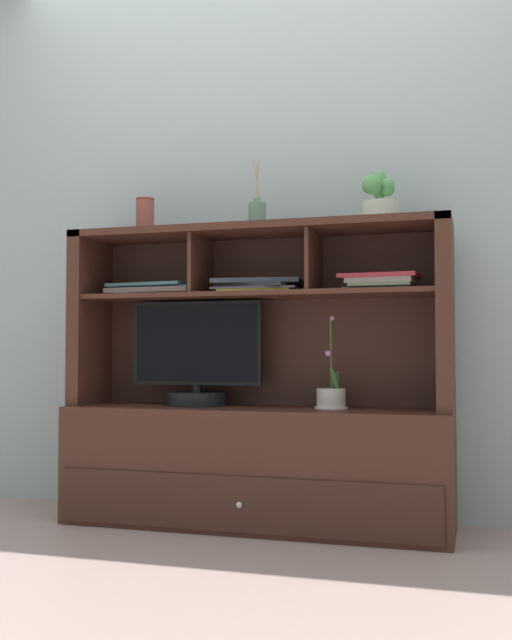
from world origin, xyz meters
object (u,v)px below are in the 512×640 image
object	(u,v)px
magazine_stack_left	(380,282)
diffuser_bottle	(257,214)
magazine_stack_centre	(257,286)
tv_monitor	(197,363)
magazine_stack_right	(153,289)
potted_orchid	(331,398)
ceramic_vase	(145,215)
media_console	(256,433)
potted_succulent	(381,204)

from	to	relation	value
magazine_stack_left	diffuser_bottle	xyz separation A→B (m)	(-0.51, 0.02, 0.30)
magazine_stack_centre	diffuser_bottle	bearing A→B (deg)	-65.92
tv_monitor	magazine_stack_right	world-z (taller)	magazine_stack_right
potted_orchid	magazine_stack_left	size ratio (longest dim) A/B	1.19
tv_monitor	magazine_stack_left	distance (m)	0.84
potted_orchid	magazine_stack_centre	distance (m)	0.56
potted_orchid	magazine_stack_centre	world-z (taller)	magazine_stack_centre
tv_monitor	ceramic_vase	distance (m)	0.69
media_console	magazine_stack_right	distance (m)	0.77
tv_monitor	magazine_stack_right	distance (m)	0.38
potted_orchid	magazine_stack_centre	bearing A→B (deg)	178.01
magazine_stack_left	ceramic_vase	bearing A→B (deg)	178.27
media_console	tv_monitor	distance (m)	0.39
magazine_stack_left	diffuser_bottle	distance (m)	0.60
potted_succulent	media_console	bearing A→B (deg)	-177.26
potted_orchid	potted_succulent	world-z (taller)	potted_succulent
potted_orchid	magazine_stack_right	distance (m)	0.90
potted_succulent	magazine_stack_centre	bearing A→B (deg)	-178.90
magazine_stack_left	magazine_stack_right	distance (m)	0.98
magazine_stack_left	potted_succulent	distance (m)	0.32
tv_monitor	ceramic_vase	xyz separation A→B (m)	(-0.25, 0.01, 0.64)
tv_monitor	potted_succulent	size ratio (longest dim) A/B	2.63
tv_monitor	magazine_stack_centre	size ratio (longest dim) A/B	1.48
tv_monitor	potted_orchid	distance (m)	0.60
media_console	potted_orchid	world-z (taller)	media_console
magazine_stack_left	potted_succulent	world-z (taller)	potted_succulent
media_console	potted_orchid	xyz separation A→B (m)	(0.31, 0.00, 0.15)
magazine_stack_right	media_console	bearing A→B (deg)	0.06
media_console	magazine_stack_left	bearing A→B (deg)	-1.57
magazine_stack_left	ceramic_vase	distance (m)	1.08
media_console	diffuser_bottle	world-z (taller)	diffuser_bottle
magazine_stack_centre	ceramic_vase	size ratio (longest dim) A/B	2.46
magazine_stack_right	magazine_stack_left	bearing A→B (deg)	-0.79
potted_orchid	ceramic_vase	bearing A→B (deg)	179.09
potted_orchid	tv_monitor	bearing A→B (deg)	179.68
magazine_stack_left	media_console	bearing A→B (deg)	178.43
media_console	tv_monitor	size ratio (longest dim) A/B	2.76
magazine_stack_right	potted_succulent	size ratio (longest dim) A/B	1.85
potted_succulent	potted_orchid	bearing A→B (deg)	-174.07
magazine_stack_centre	diffuser_bottle	xyz separation A→B (m)	(0.00, -0.00, 0.30)
media_console	tv_monitor	bearing A→B (deg)	178.49
magazine_stack_left	ceramic_vase	size ratio (longest dim) A/B	2.00
media_console	diffuser_bottle	bearing A→B (deg)	90.00
magazine_stack_left	diffuser_bottle	bearing A→B (deg)	177.25
potted_orchid	magazine_stack_right	xyz separation A→B (m)	(-0.78, -0.00, 0.45)
media_console	magazine_stack_centre	bearing A→B (deg)	97.09
magazine_stack_right	potted_succulent	distance (m)	1.03
potted_orchid	ceramic_vase	xyz separation A→B (m)	(-0.83, 0.01, 0.78)
potted_succulent	magazine_stack_right	bearing A→B (deg)	-178.54
magazine_stack_centre	diffuser_bottle	world-z (taller)	diffuser_bottle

